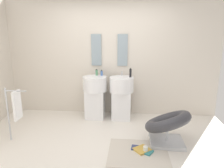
# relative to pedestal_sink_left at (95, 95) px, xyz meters

# --- Properties ---
(ground_plane) EXTENTS (4.80, 3.60, 0.04)m
(ground_plane) POSITION_rel_pedestal_sink_left_xyz_m (0.29, -1.29, -0.54)
(ground_plane) COLOR silver
(rear_partition) EXTENTS (4.80, 0.10, 2.60)m
(rear_partition) POSITION_rel_pedestal_sink_left_xyz_m (0.29, 0.36, 0.78)
(rear_partition) COLOR beige
(rear_partition) RESTS_ON ground_plane
(pedestal_sink_left) EXTENTS (0.51, 0.51, 1.02)m
(pedestal_sink_left) POSITION_rel_pedestal_sink_left_xyz_m (0.00, 0.00, 0.00)
(pedestal_sink_left) COLOR white
(pedestal_sink_left) RESTS_ON ground_plane
(pedestal_sink_right) EXTENTS (0.51, 0.51, 1.02)m
(pedestal_sink_right) POSITION_rel_pedestal_sink_left_xyz_m (0.58, 0.00, 0.00)
(pedestal_sink_right) COLOR white
(pedestal_sink_right) RESTS_ON ground_plane
(vanity_mirror_left) EXTENTS (0.22, 0.03, 0.69)m
(vanity_mirror_left) POSITION_rel_pedestal_sink_left_xyz_m (-0.00, 0.29, 0.95)
(vanity_mirror_left) COLOR #8C9EA8
(vanity_mirror_right) EXTENTS (0.22, 0.03, 0.69)m
(vanity_mirror_right) POSITION_rel_pedestal_sink_left_xyz_m (0.58, 0.29, 0.95)
(vanity_mirror_right) COLOR #8C9EA8
(lounge_chair) EXTENTS (1.09, 1.09, 0.65)m
(lounge_chair) POSITION_rel_pedestal_sink_left_xyz_m (1.40, -1.03, -0.17)
(lounge_chair) COLOR #B7BABF
(lounge_chair) RESTS_ON ground_plane
(towel_rack) EXTENTS (0.37, 0.22, 0.95)m
(towel_rack) POSITION_rel_pedestal_sink_left_xyz_m (-1.15, -1.16, 0.11)
(towel_rack) COLOR #B7BABF
(towel_rack) RESTS_ON ground_plane
(area_rug) EXTENTS (0.93, 0.82, 0.01)m
(area_rug) POSITION_rel_pedestal_sink_left_xyz_m (0.91, -1.38, -0.51)
(area_rug) COLOR beige
(area_rug) RESTS_ON ground_plane
(magazine_navy) EXTENTS (0.26, 0.17, 0.02)m
(magazine_navy) POSITION_rel_pedestal_sink_left_xyz_m (0.93, -1.27, -0.50)
(magazine_navy) COLOR navy
(magazine_navy) RESTS_ON area_rug
(magazine_ochre) EXTENTS (0.32, 0.32, 0.03)m
(magazine_ochre) POSITION_rel_pedestal_sink_left_xyz_m (0.97, -1.32, -0.49)
(magazine_ochre) COLOR gold
(magazine_ochre) RESTS_ON area_rug
(magazine_teal) EXTENTS (0.29, 0.26, 0.03)m
(magazine_teal) POSITION_rel_pedestal_sink_left_xyz_m (1.01, -1.35, -0.49)
(magazine_teal) COLOR teal
(magazine_teal) RESTS_ON area_rug
(coffee_mug) EXTENTS (0.08, 0.08, 0.10)m
(coffee_mug) POSITION_rel_pedestal_sink_left_xyz_m (1.02, -1.36, -0.46)
(coffee_mug) COLOR white
(coffee_mug) RESTS_ON area_rug
(soap_bottle_blue) EXTENTS (0.05, 0.05, 0.13)m
(soap_bottle_blue) POSITION_rel_pedestal_sink_left_xyz_m (0.13, 0.13, 0.46)
(soap_bottle_blue) COLOR #4C72B7
(soap_bottle_blue) RESTS_ON pedestal_sink_left
(soap_bottle_black) EXTENTS (0.05, 0.05, 0.19)m
(soap_bottle_black) POSITION_rel_pedestal_sink_left_xyz_m (0.76, 0.02, 0.50)
(soap_bottle_black) COLOR black
(soap_bottle_black) RESTS_ON pedestal_sink_right
(soap_bottle_green) EXTENTS (0.06, 0.06, 0.14)m
(soap_bottle_green) POSITION_rel_pedestal_sink_left_xyz_m (0.02, 0.15, 0.47)
(soap_bottle_green) COLOR #59996B
(soap_bottle_green) RESTS_ON pedestal_sink_left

